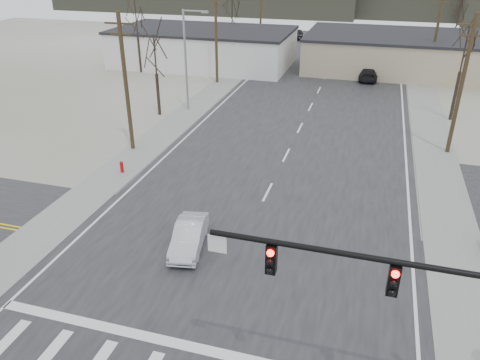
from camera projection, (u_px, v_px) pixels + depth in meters
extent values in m
plane|color=beige|center=(230.00, 268.00, 22.58)|extent=(140.00, 140.00, 0.00)
cube|color=black|center=(289.00, 150.00, 35.43)|extent=(18.00, 110.00, 0.05)
cube|color=black|center=(230.00, 267.00, 22.57)|extent=(90.00, 10.00, 0.04)
cube|color=gray|center=(184.00, 117.00, 42.36)|extent=(3.00, 90.00, 0.06)
cube|color=gray|center=(432.00, 141.00, 37.06)|extent=(3.00, 90.00, 0.06)
cylinder|color=black|center=(352.00, 255.00, 13.08)|extent=(8.40, 0.18, 0.18)
cube|color=black|center=(394.00, 280.00, 13.05)|extent=(0.32, 0.30, 1.00)
cube|color=black|center=(271.00, 259.00, 13.92)|extent=(0.32, 0.30, 1.00)
sphere|color=#FF0C05|center=(395.00, 274.00, 12.76)|extent=(0.22, 0.22, 0.22)
sphere|color=#FF0C05|center=(270.00, 253.00, 13.63)|extent=(0.22, 0.22, 0.22)
cube|color=silver|center=(217.00, 244.00, 14.26)|extent=(0.60, 0.04, 0.60)
cylinder|color=#A50C0C|center=(122.00, 168.00, 31.83)|extent=(0.24, 0.24, 0.70)
sphere|color=#A50C0C|center=(121.00, 163.00, 31.65)|extent=(0.24, 0.24, 0.24)
cube|color=silver|center=(204.00, 48.00, 59.92)|extent=(22.00, 12.00, 4.20)
cube|color=black|center=(203.00, 30.00, 58.91)|extent=(22.30, 12.30, 0.30)
cube|color=tan|center=(416.00, 54.00, 56.90)|extent=(26.00, 14.00, 4.00)
cube|color=black|center=(419.00, 36.00, 55.93)|extent=(26.30, 14.30, 0.30)
cylinder|color=#3F301D|center=(126.00, 84.00, 33.49)|extent=(0.30, 0.30, 10.00)
cube|color=#3F301D|center=(119.00, 23.00, 31.60)|extent=(2.20, 0.12, 0.12)
cube|color=#3F301D|center=(120.00, 34.00, 31.91)|extent=(1.60, 0.12, 0.12)
cylinder|color=#3F301D|center=(216.00, 37.00, 50.63)|extent=(0.30, 0.30, 10.00)
cube|color=#3F301D|center=(215.00, 3.00, 49.06)|extent=(1.60, 0.12, 0.12)
cylinder|color=#3F301D|center=(261.00, 14.00, 67.77)|extent=(0.30, 0.30, 10.00)
cylinder|color=#3F301D|center=(461.00, 87.00, 32.89)|extent=(0.30, 0.30, 10.00)
cube|color=#3F301D|center=(475.00, 25.00, 31.00)|extent=(2.20, 0.12, 0.12)
cube|color=#3F301D|center=(472.00, 36.00, 31.31)|extent=(1.60, 0.12, 0.12)
cylinder|color=#3F301D|center=(436.00, 35.00, 51.74)|extent=(0.30, 0.30, 10.00)
cube|color=#3F301D|center=(442.00, 1.00, 50.17)|extent=(1.60, 0.12, 0.12)
cylinder|color=gray|center=(186.00, 62.00, 42.16)|extent=(0.20, 0.20, 9.00)
cylinder|color=gray|center=(194.00, 11.00, 39.93)|extent=(2.00, 0.12, 0.12)
cube|color=gray|center=(205.00, 12.00, 39.70)|extent=(0.60, 0.25, 0.18)
cylinder|color=#30241D|center=(158.00, 95.00, 42.13)|extent=(0.28, 0.28, 3.75)
cylinder|color=#30241D|center=(155.00, 57.00, 40.61)|extent=(0.14, 0.14, 3.75)
cylinder|color=#30241D|center=(455.00, 96.00, 40.79)|extent=(0.28, 0.28, 4.25)
cylinder|color=#30241D|center=(464.00, 52.00, 39.07)|extent=(0.14, 0.14, 4.25)
cylinder|color=#30241D|center=(232.00, 40.00, 64.49)|extent=(0.28, 0.28, 4.50)
cylinder|color=#30241D|center=(232.00, 8.00, 62.67)|extent=(0.14, 0.14, 4.50)
cylinder|color=#30241D|center=(452.00, 45.00, 62.51)|extent=(0.28, 0.28, 4.00)
cylinder|color=#30241D|center=(458.00, 16.00, 60.89)|extent=(0.14, 0.14, 4.00)
cylinder|color=#30241D|center=(139.00, 54.00, 56.21)|extent=(0.28, 0.28, 4.50)
cylinder|color=#30241D|center=(136.00, 18.00, 54.38)|extent=(0.14, 0.14, 4.50)
imported|color=#B5B9C0|center=(189.00, 236.00, 23.75)|extent=(2.11, 4.23, 1.33)
imported|color=black|center=(368.00, 73.00, 53.61)|extent=(2.31, 5.17, 1.47)
imported|color=black|center=(298.00, 34.00, 76.96)|extent=(2.42, 4.52, 1.46)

